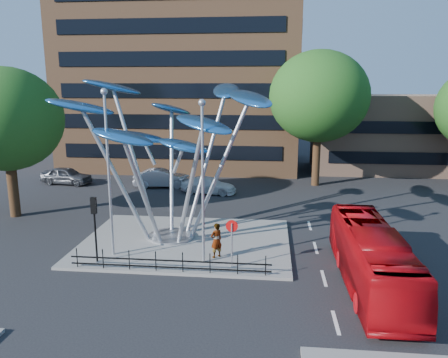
# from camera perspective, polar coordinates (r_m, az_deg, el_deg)

# --- Properties ---
(ground) EXTENTS (120.00, 120.00, 0.00)m
(ground) POSITION_cam_1_polar(r_m,az_deg,el_deg) (20.43, -5.41, -14.34)
(ground) COLOR black
(ground) RESTS_ON ground
(traffic_island) EXTENTS (12.00, 9.00, 0.15)m
(traffic_island) POSITION_cam_1_polar(r_m,az_deg,el_deg) (25.98, -4.97, -8.16)
(traffic_island) COLOR slate
(traffic_island) RESTS_ON ground
(brick_tower) EXTENTS (25.00, 15.00, 30.00)m
(brick_tower) POSITION_cam_1_polar(r_m,az_deg,el_deg) (51.15, -5.29, 18.85)
(brick_tower) COLOR brown
(brick_tower) RESTS_ON ground
(low_building_near) EXTENTS (15.00, 8.00, 8.00)m
(low_building_near) POSITION_cam_1_polar(r_m,az_deg,el_deg) (49.67, 20.37, 5.62)
(low_building_near) COLOR tan
(low_building_near) RESTS_ON ground
(tree_right) EXTENTS (8.80, 8.80, 12.11)m
(tree_right) POSITION_cam_1_polar(r_m,az_deg,el_deg) (40.11, 12.31, 10.47)
(tree_right) COLOR black
(tree_right) RESTS_ON ground
(tree_left) EXTENTS (7.60, 7.60, 10.32)m
(tree_left) POSITION_cam_1_polar(r_m,az_deg,el_deg) (33.14, -26.61, 6.97)
(tree_left) COLOR black
(tree_left) RESTS_ON ground
(leaf_sculpture) EXTENTS (12.72, 9.54, 9.51)m
(leaf_sculpture) POSITION_cam_1_polar(r_m,az_deg,el_deg) (25.34, -7.36, 7.08)
(leaf_sculpture) COLOR #9EA0A5
(leaf_sculpture) RESTS_ON traffic_island
(street_lamp_left) EXTENTS (0.36, 0.36, 8.80)m
(street_lamp_left) POSITION_cam_1_polar(r_m,az_deg,el_deg) (23.23, -14.92, 2.52)
(street_lamp_left) COLOR #9EA0A5
(street_lamp_left) RESTS_ON traffic_island
(street_lamp_right) EXTENTS (0.36, 0.36, 8.30)m
(street_lamp_right) POSITION_cam_1_polar(r_m,az_deg,el_deg) (21.51, -2.81, 1.45)
(street_lamp_right) COLOR #9EA0A5
(street_lamp_right) RESTS_ON traffic_island
(traffic_light_island) EXTENTS (0.28, 0.18, 3.42)m
(traffic_light_island) POSITION_cam_1_polar(r_m,az_deg,el_deg) (23.12, -16.58, -4.61)
(traffic_light_island) COLOR black
(traffic_light_island) RESTS_ON traffic_island
(no_entry_sign_island) EXTENTS (0.60, 0.10, 2.45)m
(no_entry_sign_island) POSITION_cam_1_polar(r_m,az_deg,el_deg) (21.74, 1.03, -7.39)
(no_entry_sign_island) COLOR #9EA0A5
(no_entry_sign_island) RESTS_ON traffic_island
(pedestrian_railing_front) EXTENTS (10.00, 0.06, 1.00)m
(pedestrian_railing_front) POSITION_cam_1_polar(r_m,az_deg,el_deg) (21.90, -7.16, -10.88)
(pedestrian_railing_front) COLOR black
(pedestrian_railing_front) RESTS_ON traffic_island
(red_bus) EXTENTS (2.40, 9.97, 2.77)m
(red_bus) POSITION_cam_1_polar(r_m,az_deg,el_deg) (21.38, 18.65, -9.64)
(red_bus) COLOR #A6070D
(red_bus) RESTS_ON ground
(pedestrian) EXTENTS (0.81, 0.79, 1.88)m
(pedestrian) POSITION_cam_1_polar(r_m,az_deg,el_deg) (23.18, -1.01, -8.01)
(pedestrian) COLOR gray
(pedestrian) RESTS_ON traffic_island
(parked_car_left) EXTENTS (4.89, 2.43, 1.60)m
(parked_car_left) POSITION_cam_1_polar(r_m,az_deg,el_deg) (43.08, -19.90, 0.42)
(parked_car_left) COLOR #414349
(parked_car_left) RESTS_ON ground
(parked_car_mid) EXTENTS (5.16, 2.39, 1.64)m
(parked_car_mid) POSITION_cam_1_polar(r_m,az_deg,el_deg) (39.72, -8.12, 0.10)
(parked_car_mid) COLOR #9FA0A6
(parked_car_mid) RESTS_ON ground
(parked_car_right) EXTENTS (4.99, 2.65, 1.38)m
(parked_car_right) POSITION_cam_1_polar(r_m,az_deg,el_deg) (37.21, -2.03, -0.82)
(parked_car_right) COLOR silver
(parked_car_right) RESTS_ON ground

